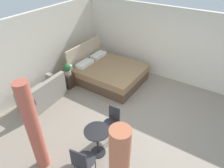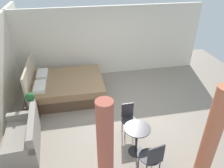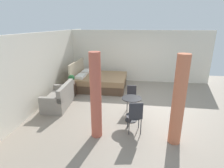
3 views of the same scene
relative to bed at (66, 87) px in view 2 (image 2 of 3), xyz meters
The scene contains 12 objects.
ground_plane 2.15m from the bed, 126.25° to the right, with size 8.25×9.79×0.02m, color gray.
wall_right 2.38m from the bed, 51.36° to the right, with size 0.12×6.79×2.50m, color silver.
bed is the anchor object (origin of this frame).
couch 2.32m from the bed, 154.83° to the left, with size 1.41×0.81×0.82m.
nightstand 1.36m from the bed, 135.92° to the left, with size 0.52×0.36×0.51m.
potted_plant 1.45m from the bed, 140.22° to the left, with size 0.25×0.25×0.37m.
vase 1.31m from the bed, 131.95° to the left, with size 0.11×0.11×0.21m.
balcony_table 3.14m from the bed, 150.72° to the right, with size 0.58×0.58×0.73m.
cafe_chair_near_window 3.78m from the bed, 154.13° to the right, with size 0.51×0.51×0.92m.
cafe_chair_near_couch 2.57m from the bed, 143.93° to the right, with size 0.39×0.39×0.86m.
curtain_left 4.54m from the bed, 144.16° to the right, with size 0.29×0.29×2.17m.
curtain_right 3.77m from the bed, 169.33° to the right, with size 0.27×0.27×2.17m.
Camera 2 is at (-4.81, 1.40, 3.92)m, focal length 34.50 mm.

